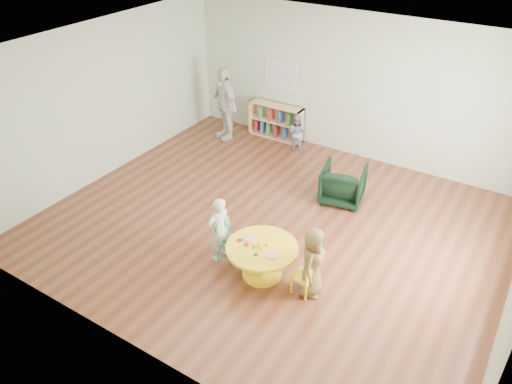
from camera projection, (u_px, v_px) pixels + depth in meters
room at (275, 117)px, 7.05m from camera, size 7.10×7.00×2.80m
activity_table at (262, 256)px, 6.87m from camera, size 1.00×1.00×0.54m
kid_chair_left at (228, 239)px, 7.21m from camera, size 0.33×0.33×0.61m
kid_chair_right at (306, 277)px, 6.60m from camera, size 0.31×0.31×0.53m
bookshelf at (276, 121)px, 10.65m from camera, size 1.20×0.30×0.75m
alphabet_poster at (281, 75)px, 10.21m from camera, size 0.74×0.01×0.54m
armchair at (343, 184)px, 8.51m from camera, size 0.83×0.84×0.65m
child_left at (219, 229)px, 7.10m from camera, size 0.35×0.43×1.03m
child_right at (312, 262)px, 6.49m from camera, size 0.41×0.56×1.04m
toddler at (297, 132)px, 10.11m from camera, size 0.40×0.32×0.77m
adult_caretaker at (225, 104)px, 10.40m from camera, size 0.97×0.76×1.54m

